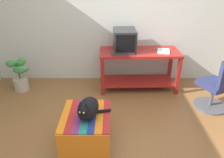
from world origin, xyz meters
The scene contains 10 objects.
ground_plane centered at (0.00, 0.00, 0.00)m, with size 14.00×14.00×0.00m, color brown.
back_wall centered at (0.00, 2.05, 1.30)m, with size 8.00×0.10×2.60m, color silver.
desk centered at (0.43, 1.60, 0.50)m, with size 1.42×0.63×0.73m.
tv_monitor centered at (0.15, 1.65, 0.91)m, with size 0.40×0.50×0.37m.
keyboard centered at (0.11, 1.46, 0.74)m, with size 0.40×0.15×0.02m, color #333338.
book centered at (0.84, 1.57, 0.74)m, with size 0.21×0.27×0.02m, color white.
ottoman_with_blanket centered at (-0.38, 0.11, 0.22)m, with size 0.59×0.70×0.43m.
cat centered at (-0.34, 0.06, 0.56)m, with size 0.42×0.41×0.29m.
potted_plant centered at (-1.75, 1.51, 0.29)m, with size 0.42×0.32×0.62m.
office_chair centered at (1.57, 0.89, 0.39)m, with size 0.56×0.56×0.89m.
Camera 1 is at (-0.06, -2.02, 1.98)m, focal length 34.56 mm.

